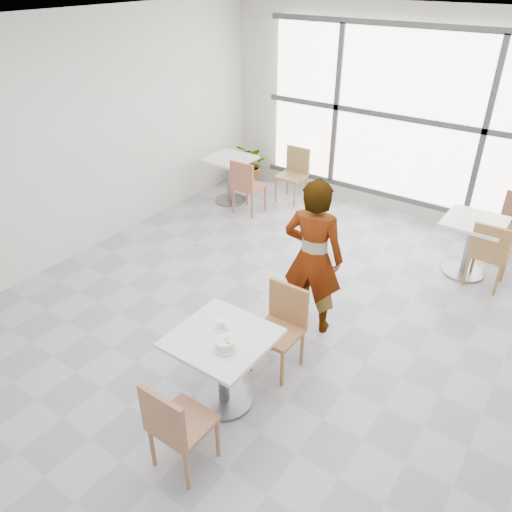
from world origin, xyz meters
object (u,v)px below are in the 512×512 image
Objects in this scene: person at (313,258)px; bg_chair_right_near at (489,251)px; main_table at (223,357)px; bg_chair_left_far at (294,171)px; bg_table_left at (230,173)px; bg_table_right at (471,239)px; oatmeal_bowl at (225,344)px; chair_far at (282,322)px; chair_near at (175,424)px; bg_chair_left_near at (246,184)px; plant_left at (250,164)px; coffee_cup at (220,324)px.

bg_chair_right_near is at bearing -138.25° from person.
main_table is 4.54m from bg_chair_left_far.
main_table is at bearing -52.96° from bg_table_left.
bg_table_right is at bearing -130.19° from person.
bg_chair_left_far is at bearing 114.50° from oatmeal_bowl.
chair_far reaches higher than main_table.
bg_chair_right_near is (1.28, 4.02, 0.00)m from chair_near.
bg_chair_left_near is (-2.29, 2.54, 0.00)m from chair_far.
bg_chair_left_near is at bearing -109.51° from bg_chair_left_far.
person is at bearing -55.48° from bg_chair_left_far.
plant_left is at bearing 168.43° from bg_table_right.
main_table is 0.92× the size of bg_chair_left_near.
bg_chair_left_near is (-2.14, 3.26, -0.02)m from main_table.
person is 2.29× the size of plant_left.
bg_chair_left_far reaches higher than bg_table_left.
bg_chair_left_far is (0.32, 0.90, 0.00)m from bg_chair_left_near.
main_table is at bearing -47.22° from coffee_cup.
coffee_cup is 4.43m from bg_chair_left_far.
coffee_cup reaches higher than main_table.
bg_chair_left_near and bg_chair_right_near have the same top height.
coffee_cup is 0.18× the size of bg_chair_left_near.
main_table is 3.65m from bg_table_right.
bg_chair_left_near is at bearing 123.28° from main_table.
person is (0.16, 1.31, 0.08)m from coffee_cup.
main_table is at bearing -108.50° from bg_table_right.
coffee_cup is (-0.09, 0.09, 0.26)m from main_table.
bg_chair_left_far is (-1.97, 4.91, 0.00)m from chair_near.
plant_left is (-2.94, 3.55, -0.13)m from chair_far.
chair_near is 4.22m from bg_chair_right_near.
oatmeal_bowl is at bearing 123.90° from bg_chair_left_near.
bg_table_left is 0.80m from plant_left.
oatmeal_bowl is at bearing -87.39° from chair_near.
coffee_cup reaches higher than plant_left.
person is 3.44m from bg_table_left.
plant_left is (-2.86, 2.87, -0.48)m from person.
person is 1.97× the size of bg_chair_left_far.
bg_chair_left_far is at bearing 113.67° from main_table.
chair_near is 1.00× the size of chair_far.
bg_table_left is 0.86× the size of bg_chair_left_near.
oatmeal_bowl is 0.28× the size of bg_table_right.
oatmeal_bowl is 0.28× the size of plant_left.
person is at bearing 82.99° from coffee_cup.
bg_chair_left_far and bg_chair_right_near have the same top height.
chair_far reaches higher than coffee_cup.
person is (-0.07, 0.68, 0.36)m from chair_far.
bg_chair_left_far is (-2.98, 0.69, 0.01)m from bg_table_right.
bg_table_left is at bearing -140.68° from bg_chair_left_far.
person is at bearing -88.09° from chair_near.
chair_far is 4.14× the size of oatmeal_bowl.
oatmeal_bowl is at bearing -92.16° from chair_far.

